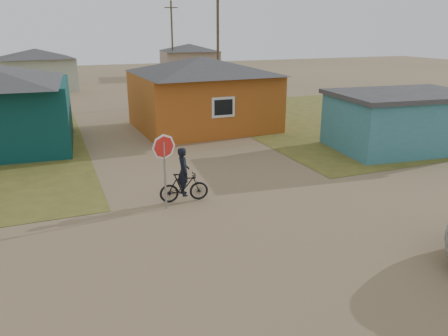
% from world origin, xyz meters
% --- Properties ---
extents(ground, '(120.00, 120.00, 0.00)m').
position_xyz_m(ground, '(0.00, 0.00, 0.00)').
color(ground, '#856E4C').
extents(grass_ne, '(20.00, 18.00, 0.00)m').
position_xyz_m(grass_ne, '(14.00, 13.00, 0.01)').
color(grass_ne, olive).
rests_on(grass_ne, ground).
extents(house_yellow, '(7.72, 6.76, 3.90)m').
position_xyz_m(house_yellow, '(2.50, 14.00, 2.00)').
color(house_yellow, '#AC561A').
rests_on(house_yellow, ground).
extents(shed_turquoise, '(6.71, 4.93, 2.60)m').
position_xyz_m(shed_turquoise, '(9.50, 6.50, 1.31)').
color(shed_turquoise, teal).
rests_on(shed_turquoise, ground).
extents(house_pale_west, '(7.04, 6.15, 3.60)m').
position_xyz_m(house_pale_west, '(-6.00, 34.00, 1.86)').
color(house_pale_west, '#AAB39A').
rests_on(house_pale_west, ground).
extents(house_beige_east, '(6.95, 6.05, 3.60)m').
position_xyz_m(house_beige_east, '(10.00, 40.00, 1.86)').
color(house_beige_east, gray).
rests_on(house_beige_east, ground).
extents(utility_pole_near, '(1.40, 0.20, 8.00)m').
position_xyz_m(utility_pole_near, '(6.50, 22.00, 4.14)').
color(utility_pole_near, '#4E422E').
rests_on(utility_pole_near, ground).
extents(utility_pole_far, '(1.40, 0.20, 8.00)m').
position_xyz_m(utility_pole_far, '(7.50, 38.00, 4.14)').
color(utility_pole_far, '#4E422E').
rests_on(utility_pole_far, ground).
extents(stop_sign, '(0.77, 0.14, 2.37)m').
position_xyz_m(stop_sign, '(-2.36, 3.61, 1.75)').
color(stop_sign, gray).
rests_on(stop_sign, ground).
extents(cyclist, '(1.63, 0.63, 1.79)m').
position_xyz_m(cyclist, '(-1.66, 3.97, 0.65)').
color(cyclist, black).
rests_on(cyclist, ground).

